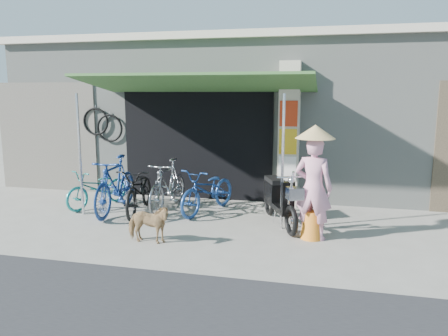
% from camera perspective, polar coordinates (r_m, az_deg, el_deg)
% --- Properties ---
extents(ground, '(80.00, 80.00, 0.00)m').
position_cam_1_polar(ground, '(7.30, -0.30, -9.15)').
color(ground, gray).
rests_on(ground, ground).
extents(bicycle_shop, '(12.30, 5.30, 3.66)m').
position_cam_1_polar(bicycle_shop, '(11.92, 5.54, 7.26)').
color(bicycle_shop, gray).
rests_on(bicycle_shop, ground).
extents(shop_pillar, '(0.42, 0.44, 3.00)m').
position_cam_1_polar(shop_pillar, '(9.23, 8.48, 4.31)').
color(shop_pillar, beige).
rests_on(shop_pillar, ground).
extents(awning, '(4.60, 1.88, 2.72)m').
position_cam_1_polar(awning, '(8.71, -3.61, 10.76)').
color(awning, '#315D29').
rests_on(awning, ground).
extents(neighbour_left, '(2.60, 0.06, 2.60)m').
position_cam_1_polar(neighbour_left, '(11.47, -22.06, 3.79)').
color(neighbour_left, '#6B665B').
rests_on(neighbour_left, ground).
extents(bike_teal, '(1.07, 1.62, 0.80)m').
position_cam_1_polar(bike_teal, '(9.50, -16.16, -2.52)').
color(bike_teal, teal).
rests_on(bike_teal, ground).
extents(bike_blue, '(0.64, 1.91, 1.13)m').
position_cam_1_polar(bike_blue, '(8.91, -14.01, -2.17)').
color(bike_blue, navy).
rests_on(bike_blue, ground).
extents(bike_black, '(0.90, 1.84, 0.93)m').
position_cam_1_polar(bike_black, '(8.82, -10.95, -2.85)').
color(bike_black, black).
rests_on(bike_black, ground).
extents(bike_silver, '(0.60, 1.76, 1.04)m').
position_cam_1_polar(bike_silver, '(8.89, -7.35, -2.26)').
color(bike_silver, '#9B9CA0').
rests_on(bike_silver, ground).
extents(bike_navy, '(1.14, 1.84, 0.91)m').
position_cam_1_polar(bike_navy, '(8.69, -2.06, -2.90)').
color(bike_navy, navy).
rests_on(bike_navy, ground).
extents(street_dog, '(0.76, 0.35, 0.64)m').
position_cam_1_polar(street_dog, '(7.09, -9.89, -7.19)').
color(street_dog, '#967F4F').
rests_on(street_dog, ground).
extents(moped, '(0.89, 1.70, 1.02)m').
position_cam_1_polar(moped, '(7.99, 7.18, -4.07)').
color(moped, black).
rests_on(moped, ground).
extents(nun, '(0.70, 0.64, 1.88)m').
position_cam_1_polar(nun, '(7.20, 11.62, -2.04)').
color(nun, pink).
rests_on(nun, ground).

